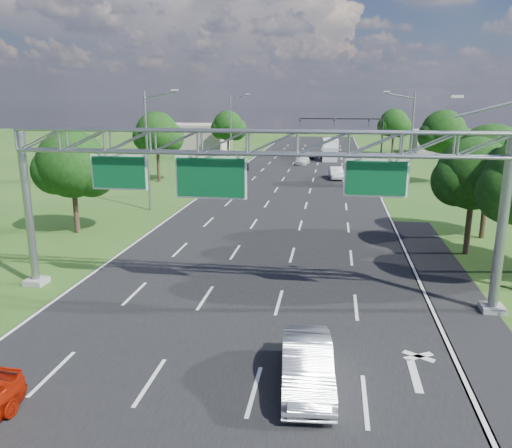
% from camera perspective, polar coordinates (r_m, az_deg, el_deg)
% --- Properties ---
extents(ground, '(220.00, 220.00, 0.00)m').
position_cam_1_polar(ground, '(41.74, 2.95, 1.07)').
color(ground, '#234D17').
rests_on(ground, ground).
extents(road, '(18.00, 180.00, 0.02)m').
position_cam_1_polar(road, '(41.74, 2.95, 1.07)').
color(road, black).
rests_on(road, ground).
extents(road_flare, '(3.00, 30.00, 0.02)m').
position_cam_1_polar(road_flare, '(26.90, 21.49, -7.38)').
color(road_flare, black).
rests_on(road_flare, ground).
extents(sign_gantry, '(23.50, 1.00, 9.56)m').
position_cam_1_polar(sign_gantry, '(22.91, -0.73, 7.81)').
color(sign_gantry, gray).
rests_on(sign_gantry, ground).
extents(traffic_signal, '(12.21, 0.24, 7.00)m').
position_cam_1_polar(traffic_signal, '(75.65, 11.57, 10.62)').
color(traffic_signal, black).
rests_on(traffic_signal, ground).
extents(streetlight_l_near, '(2.97, 0.22, 10.16)m').
position_cam_1_polar(streetlight_l_near, '(43.46, -12.12, 8.75)').
color(streetlight_l_near, gray).
rests_on(streetlight_l_near, ground).
extents(streetlight_l_far, '(2.97, 0.22, 10.16)m').
position_cam_1_polar(streetlight_l_far, '(77.11, -2.76, 11.25)').
color(streetlight_l_far, gray).
rests_on(streetlight_l_far, ground).
extents(streetlight_r_mid, '(2.97, 0.22, 10.16)m').
position_cam_1_polar(streetlight_r_mid, '(51.11, 17.12, 9.20)').
color(streetlight_r_mid, gray).
rests_on(streetlight_r_mid, ground).
extents(tree_verge_la, '(5.76, 4.80, 7.40)m').
position_cam_1_polar(tree_verge_la, '(37.45, -20.16, 6.12)').
color(tree_verge_la, '#2D2116').
rests_on(tree_verge_la, ground).
extents(tree_verge_lb, '(5.76, 4.80, 8.06)m').
position_cam_1_polar(tree_verge_lb, '(59.13, -11.17, 9.98)').
color(tree_verge_lb, '#2D2116').
rests_on(tree_verge_lb, ground).
extents(tree_verge_lc, '(5.76, 4.80, 7.62)m').
position_cam_1_polar(tree_verge_lc, '(82.40, -3.17, 11.00)').
color(tree_verge_lc, '#2D2116').
rests_on(tree_verge_lc, ground).
extents(tree_verge_rd, '(5.76, 4.80, 8.28)m').
position_cam_1_polar(tree_verge_rd, '(59.82, 20.65, 9.61)').
color(tree_verge_rd, '#2D2116').
rests_on(tree_verge_rd, ground).
extents(tree_verge_re, '(5.76, 4.80, 7.84)m').
position_cam_1_polar(tree_verge_re, '(89.15, 15.53, 10.90)').
color(tree_verge_re, '#2D2116').
rests_on(tree_verge_re, ground).
extents(building_left, '(14.00, 10.00, 5.00)m').
position_cam_1_polar(building_left, '(92.49, -7.70, 9.70)').
color(building_left, gray).
rests_on(building_left, ground).
extents(building_right, '(12.00, 9.00, 4.00)m').
position_cam_1_polar(building_right, '(94.86, 21.16, 8.69)').
color(building_right, gray).
rests_on(building_right, ground).
extents(silver_sedan, '(2.09, 4.88, 1.56)m').
position_cam_1_polar(silver_sedan, '(17.36, 5.83, -15.75)').
color(silver_sedan, silver).
rests_on(silver_sedan, ground).
extents(car_queue_a, '(2.18, 4.27, 1.19)m').
position_cam_1_polar(car_queue_a, '(74.46, 5.36, 7.25)').
color(car_queue_a, silver).
rests_on(car_queue_a, ground).
extents(car_queue_b, '(2.24, 4.02, 1.06)m').
position_cam_1_polar(car_queue_b, '(81.29, 5.94, 7.77)').
color(car_queue_b, black).
rests_on(car_queue_b, ground).
extents(car_queue_c, '(2.33, 4.85, 1.60)m').
position_cam_1_polar(car_queue_c, '(66.29, -1.74, 6.64)').
color(car_queue_c, black).
rests_on(car_queue_c, ground).
extents(car_queue_d, '(1.92, 4.42, 1.41)m').
position_cam_1_polar(car_queue_d, '(61.43, 9.14, 5.79)').
color(car_queue_d, silver).
rests_on(car_queue_d, ground).
extents(box_truck, '(2.62, 8.36, 3.14)m').
position_cam_1_polar(box_truck, '(81.62, 8.48, 8.40)').
color(box_truck, silver).
rests_on(box_truck, ground).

